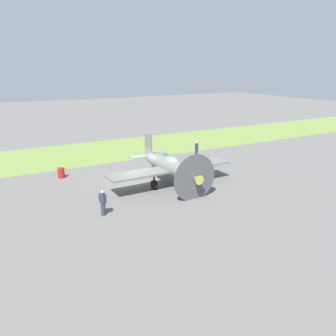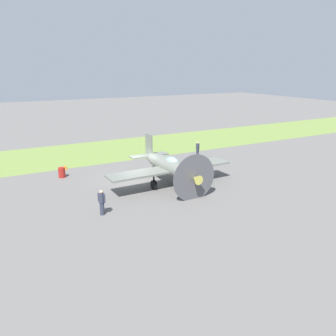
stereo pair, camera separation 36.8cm
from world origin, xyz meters
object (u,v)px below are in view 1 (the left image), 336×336
Objects in this scene: ground_crew_mechanic at (196,149)px; airplane_lead at (169,166)px; runway_marker_cone at (64,168)px; ground_crew_chief at (103,202)px; fuel_drum at (61,173)px.

airplane_lead is at bearing -21.57° from ground_crew_mechanic.
airplane_lead is 24.49× the size of runway_marker_cone.
ground_crew_mechanic is (-13.91, -9.68, 0.00)m from ground_crew_chief.
runway_marker_cone is (-0.82, -2.38, -0.23)m from fuel_drum.
ground_crew_chief is 3.93× the size of runway_marker_cone.
ground_crew_mechanic reaches higher than runway_marker_cone.
ground_crew_mechanic is at bearing -179.31° from fuel_drum.
runway_marker_cone is at bearing 148.97° from ground_crew_chief.
runway_marker_cone is at bearing -54.04° from airplane_lead.
ground_crew_chief is 16.95m from ground_crew_mechanic.
ground_crew_chief is at bearing 93.44° from fuel_drum.
ground_crew_mechanic is at bearing 95.02° from ground_crew_chief.
fuel_drum is at bearing 153.63° from ground_crew_chief.
fuel_drum is at bearing -41.61° from airplane_lead.
ground_crew_chief reaches higher than runway_marker_cone.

